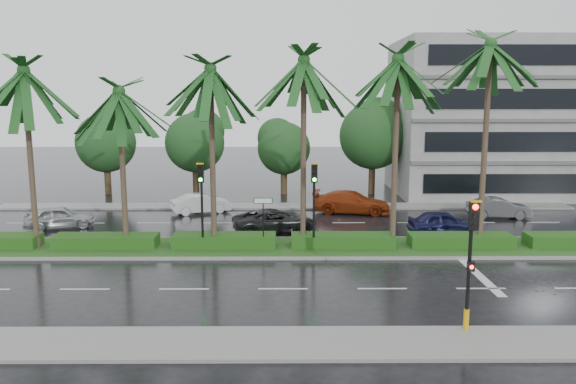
{
  "coord_description": "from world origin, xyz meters",
  "views": [
    {
      "loc": [
        0.07,
        -26.63,
        7.65
      ],
      "look_at": [
        0.23,
        1.5,
        2.86
      ],
      "focal_mm": 35.0,
      "sensor_mm": 36.0,
      "label": 1
    }
  ],
  "objects_px": {
    "car_darkgrey": "(275,221)",
    "car_red": "(351,202)",
    "signal_median_left": "(201,193)",
    "car_silver": "(60,217)",
    "car_blue": "(444,223)",
    "street_sign": "(263,210)",
    "signal_near": "(470,260)",
    "car_white": "(201,204)",
    "car_grey": "(499,208)"
  },
  "relations": [
    {
      "from": "street_sign",
      "to": "car_blue",
      "type": "bearing_deg",
      "value": 19.39
    },
    {
      "from": "car_silver",
      "to": "car_white",
      "type": "distance_m",
      "value": 8.8
    },
    {
      "from": "car_silver",
      "to": "car_darkgrey",
      "type": "xyz_separation_m",
      "value": [
        12.67,
        -1.03,
        -0.01
      ]
    },
    {
      "from": "car_silver",
      "to": "car_blue",
      "type": "distance_m",
      "value": 22.23
    },
    {
      "from": "signal_median_left",
      "to": "car_silver",
      "type": "relative_size",
      "value": 1.1
    },
    {
      "from": "car_blue",
      "to": "car_grey",
      "type": "xyz_separation_m",
      "value": [
        4.73,
        4.37,
        -0.03
      ]
    },
    {
      "from": "signal_median_left",
      "to": "car_white",
      "type": "bearing_deg",
      "value": 98.81
    },
    {
      "from": "signal_near",
      "to": "car_darkgrey",
      "type": "height_order",
      "value": "signal_near"
    },
    {
      "from": "car_white",
      "to": "car_grey",
      "type": "distance_m",
      "value": 19.29
    },
    {
      "from": "signal_near",
      "to": "car_silver",
      "type": "bearing_deg",
      "value": 141.86
    },
    {
      "from": "car_silver",
      "to": "car_red",
      "type": "bearing_deg",
      "value": -95.64
    },
    {
      "from": "street_sign",
      "to": "car_blue",
      "type": "height_order",
      "value": "street_sign"
    },
    {
      "from": "car_darkgrey",
      "to": "car_red",
      "type": "bearing_deg",
      "value": -59.88
    },
    {
      "from": "car_blue",
      "to": "car_grey",
      "type": "height_order",
      "value": "car_blue"
    },
    {
      "from": "car_silver",
      "to": "car_white",
      "type": "height_order",
      "value": "car_silver"
    },
    {
      "from": "signal_near",
      "to": "street_sign",
      "type": "relative_size",
      "value": 1.68
    },
    {
      "from": "signal_median_left",
      "to": "signal_near",
      "type": "bearing_deg",
      "value": -44.09
    },
    {
      "from": "car_darkgrey",
      "to": "street_sign",
      "type": "bearing_deg",
      "value": 156.58
    },
    {
      "from": "car_silver",
      "to": "car_blue",
      "type": "height_order",
      "value": "car_blue"
    },
    {
      "from": "car_red",
      "to": "car_grey",
      "type": "height_order",
      "value": "car_red"
    },
    {
      "from": "signal_near",
      "to": "car_grey",
      "type": "xyz_separation_m",
      "value": [
        7.73,
        17.76,
        -1.86
      ]
    },
    {
      "from": "car_red",
      "to": "signal_median_left",
      "type": "bearing_deg",
      "value": 149.39
    },
    {
      "from": "car_red",
      "to": "car_grey",
      "type": "relative_size",
      "value": 1.3
    },
    {
      "from": "car_white",
      "to": "car_red",
      "type": "distance_m",
      "value": 10.0
    },
    {
      "from": "signal_near",
      "to": "car_grey",
      "type": "distance_m",
      "value": 19.46
    },
    {
      "from": "signal_median_left",
      "to": "car_red",
      "type": "distance_m",
      "value": 13.05
    },
    {
      "from": "car_grey",
      "to": "car_white",
      "type": "bearing_deg",
      "value": 89.97
    },
    {
      "from": "car_darkgrey",
      "to": "car_blue",
      "type": "xyz_separation_m",
      "value": [
        9.5,
        -0.63,
        0.01
      ]
    },
    {
      "from": "car_silver",
      "to": "car_grey",
      "type": "relative_size",
      "value": 1.01
    },
    {
      "from": "signal_median_left",
      "to": "street_sign",
      "type": "xyz_separation_m",
      "value": [
        3.0,
        0.18,
        -0.87
      ]
    },
    {
      "from": "car_darkgrey",
      "to": "car_grey",
      "type": "height_order",
      "value": "car_darkgrey"
    },
    {
      "from": "car_silver",
      "to": "car_white",
      "type": "relative_size",
      "value": 1.01
    },
    {
      "from": "car_white",
      "to": "car_grey",
      "type": "height_order",
      "value": "car_grey"
    },
    {
      "from": "signal_near",
      "to": "car_red",
      "type": "bearing_deg",
      "value": 94.44
    },
    {
      "from": "street_sign",
      "to": "signal_near",
      "type": "bearing_deg",
      "value": -54.66
    },
    {
      "from": "car_darkgrey",
      "to": "car_grey",
      "type": "xyz_separation_m",
      "value": [
        14.23,
        3.74,
        -0.02
      ]
    },
    {
      "from": "car_silver",
      "to": "signal_near",
      "type": "bearing_deg",
      "value": -147.37
    },
    {
      "from": "signal_median_left",
      "to": "car_grey",
      "type": "bearing_deg",
      "value": 24.48
    },
    {
      "from": "signal_near",
      "to": "car_red",
      "type": "height_order",
      "value": "signal_near"
    },
    {
      "from": "car_white",
      "to": "car_silver",
      "type": "bearing_deg",
      "value": 97.17
    },
    {
      "from": "street_sign",
      "to": "car_darkgrey",
      "type": "xyz_separation_m",
      "value": [
        0.5,
        4.15,
        -1.46
      ]
    },
    {
      "from": "car_darkgrey",
      "to": "car_red",
      "type": "xyz_separation_m",
      "value": [
        5.0,
        5.3,
        0.08
      ]
    },
    {
      "from": "signal_median_left",
      "to": "car_red",
      "type": "bearing_deg",
      "value": 48.58
    },
    {
      "from": "signal_near",
      "to": "street_sign",
      "type": "distance_m",
      "value": 12.11
    },
    {
      "from": "signal_median_left",
      "to": "car_red",
      "type": "height_order",
      "value": "signal_median_left"
    },
    {
      "from": "car_darkgrey",
      "to": "car_white",
      "type": "bearing_deg",
      "value": 26.52
    },
    {
      "from": "car_red",
      "to": "car_white",
      "type": "bearing_deg",
      "value": 100.54
    },
    {
      "from": "car_silver",
      "to": "car_white",
      "type": "xyz_separation_m",
      "value": [
        7.67,
        4.32,
        -0.03
      ]
    },
    {
      "from": "car_silver",
      "to": "signal_median_left",
      "type": "bearing_deg",
      "value": -139.56
    },
    {
      "from": "car_red",
      "to": "car_silver",
      "type": "bearing_deg",
      "value": 114.4
    }
  ]
}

